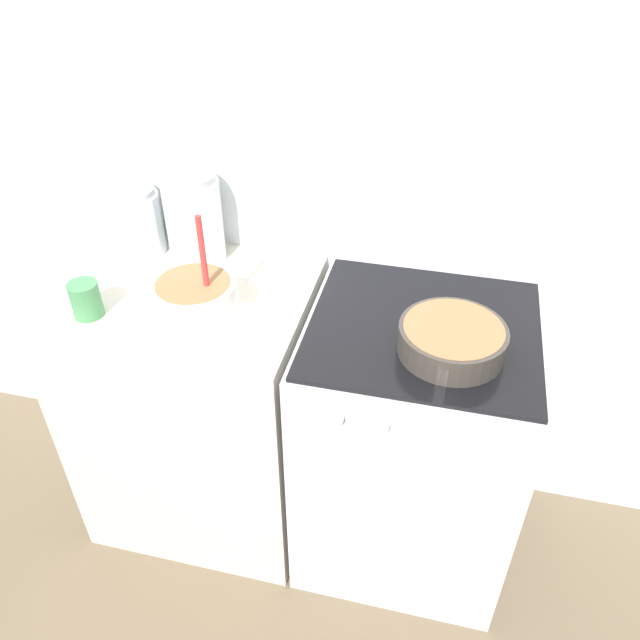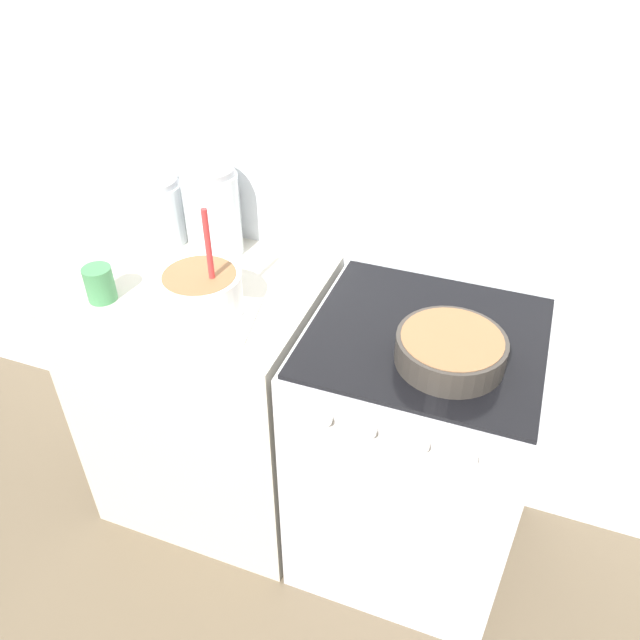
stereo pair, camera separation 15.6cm
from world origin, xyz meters
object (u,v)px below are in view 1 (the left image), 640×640
at_px(storage_jar_left, 135,225).
at_px(stove, 409,443).
at_px(mixing_bowl, 195,299).
at_px(baking_pan, 452,339).
at_px(tin_can, 86,299).
at_px(storage_jar_middle, 195,224).

bearing_deg(storage_jar_left, stove, -11.59).
relative_size(mixing_bowl, baking_pan, 1.18).
bearing_deg(tin_can, mixing_bowl, 8.65).
distance_m(storage_jar_left, tin_can, 0.35).
xyz_separation_m(mixing_bowl, storage_jar_left, (-0.32, 0.30, 0.02)).
bearing_deg(storage_jar_left, tin_can, -86.04).
distance_m(stove, mixing_bowl, 0.81).
distance_m(storage_jar_middle, tin_can, 0.40).
relative_size(baking_pan, storage_jar_middle, 0.97).
bearing_deg(mixing_bowl, storage_jar_middle, 111.59).
distance_m(stove, baking_pan, 0.51).
relative_size(stove, tin_can, 9.05).
xyz_separation_m(stove, mixing_bowl, (-0.60, -0.11, 0.53)).
bearing_deg(tin_can, storage_jar_left, 93.96).
relative_size(baking_pan, tin_can, 2.68).
distance_m(stove, tin_can, 1.04).
bearing_deg(mixing_bowl, tin_can, -171.35).
bearing_deg(stove, tin_can, -170.02).
distance_m(mixing_bowl, storage_jar_left, 0.44).
relative_size(mixing_bowl, storage_jar_middle, 1.15).
xyz_separation_m(baking_pan, storage_jar_middle, (-0.79, 0.28, 0.08)).
bearing_deg(baking_pan, stove, 130.10).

